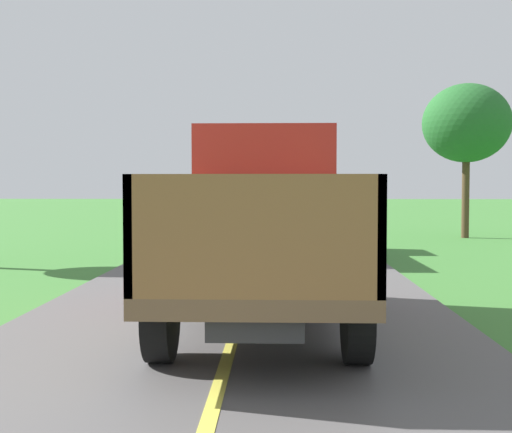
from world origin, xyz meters
name	(u,v)px	position (x,y,z in m)	size (l,w,h in m)	color
banana_truck_near	(263,220)	(0.34, 11.46, 1.48)	(2.38, 5.82, 2.80)	#2D2D30
banana_truck_far	(279,203)	(0.59, 21.54, 1.47)	(2.38, 5.81, 2.80)	#2D2D30
roadside_tree_mid_right	(467,124)	(7.63, 27.44, 4.30)	(3.28, 3.28, 5.80)	#4C3823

